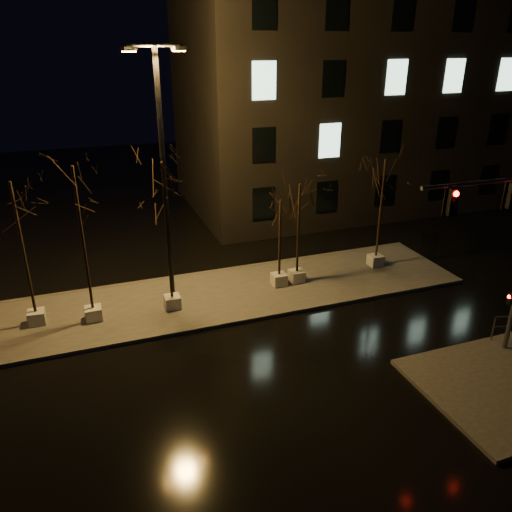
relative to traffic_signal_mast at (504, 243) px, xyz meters
name	(u,v)px	position (x,y,z in m)	size (l,w,h in m)	color
ground	(277,370)	(-7.36, 1.73, -4.45)	(90.00, 90.00, 0.00)	black
median	(227,294)	(-7.36, 7.73, -4.37)	(22.00, 5.00, 0.15)	#484540
building	(368,91)	(6.64, 19.73, 3.05)	(25.00, 12.00, 15.00)	black
tree_0	(17,216)	(-15.35, 7.77, 0.27)	(1.80, 1.80, 6.03)	beige
tree_1	(78,203)	(-13.17, 7.30, 0.66)	(1.80, 1.80, 6.53)	beige
tree_2	(165,197)	(-9.95, 7.19, 0.60)	(1.80, 1.80, 6.45)	beige
tree_3	(280,220)	(-4.84, 7.69, -1.09)	(1.80, 1.80, 4.22)	beige
tree_4	(299,207)	(-3.91, 7.74, -0.60)	(1.80, 1.80, 4.88)	beige
tree_5	(383,184)	(0.61, 8.08, -0.06)	(1.80, 1.80, 5.58)	beige
traffic_signal_mast	(504,243)	(0.00, 0.00, 0.00)	(5.36, 0.31, 6.54)	#5C5E63
streetlight_main	(163,164)	(-9.76, 8.14, 1.70)	(2.53, 1.15, 10.40)	black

